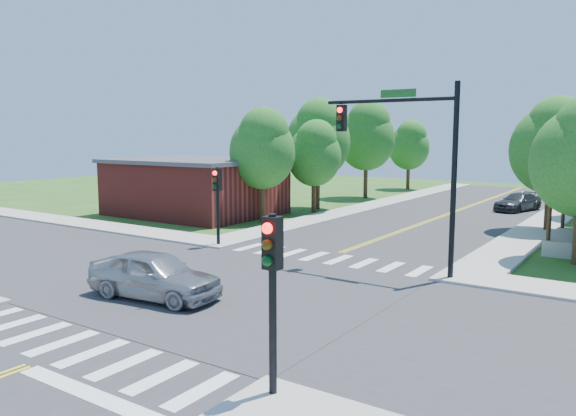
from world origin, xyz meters
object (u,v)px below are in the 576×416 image
Objects in this scene: signal_pole_nw at (217,191)px; signal_pole_se at (272,271)px; car_silver at (154,276)px; car_dgrey at (518,203)px; signal_mast_ne at (410,147)px.

signal_pole_se is at bearing -45.00° from signal_pole_nw.
signal_pole_nw reaches higher than car_silver.
car_silver is at bearing -82.41° from car_dgrey.
signal_mast_ne is 1.58× the size of car_dgrey.
signal_pole_nw is 0.80× the size of car_silver.
signal_mast_ne is at bearing 98.56° from signal_pole_se.
car_silver is (3.98, -7.67, -1.88)m from signal_pole_nw.
signal_pole_se is at bearing -68.62° from car_dgrey.
car_silver is at bearing -125.77° from signal_mast_ne.
signal_pole_nw is 0.83× the size of car_dgrey.
signal_mast_ne is 21.56m from car_dgrey.
signal_pole_nw is at bearing 21.09° from car_silver.
car_dgrey is at bearing -16.38° from car_silver.
signal_pole_se is at bearing -122.31° from car_silver.
signal_pole_se is at bearing -81.44° from signal_mast_ne.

